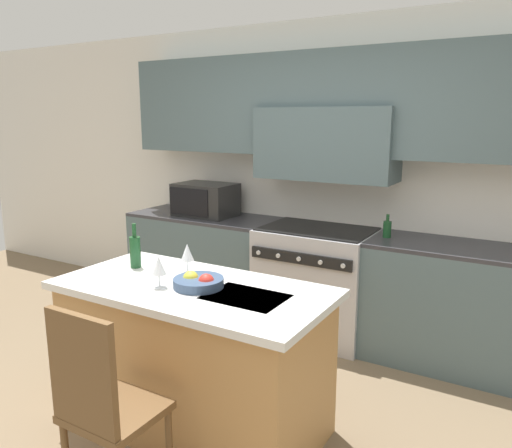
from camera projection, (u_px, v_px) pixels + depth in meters
name	position (u px, v px, depth m)	size (l,w,h in m)	color
ground_plane	(185.00, 448.00, 2.87)	(10.00, 10.00, 0.00)	#7A664C
back_cabinetry	(332.00, 148.00, 4.30)	(10.00, 0.46, 2.70)	silver
back_counter	(317.00, 282.00, 4.33)	(3.88, 0.62, 0.94)	#4C6066
range_stove	(316.00, 282.00, 4.31)	(0.95, 0.70, 0.95)	#B7B7BC
microwave	(205.00, 200.00, 4.79)	(0.56, 0.40, 0.31)	black
kitchen_island	(194.00, 356.00, 3.01)	(1.64, 0.81, 0.91)	#B7844C
island_chair	(102.00, 401.00, 2.33)	(0.42, 0.40, 1.04)	brown
wine_bottle	(135.00, 251.00, 3.24)	(0.07, 0.07, 0.29)	#194723
wine_glass_near	(159.00, 266.00, 2.84)	(0.08, 0.08, 0.19)	white
wine_glass_far	(187.00, 253.00, 3.12)	(0.08, 0.08, 0.19)	white
fruit_bowl	(198.00, 282.00, 2.88)	(0.29, 0.29, 0.09)	#384C6B
oil_bottle_on_counter	(387.00, 229.00, 3.93)	(0.06, 0.06, 0.19)	#194723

